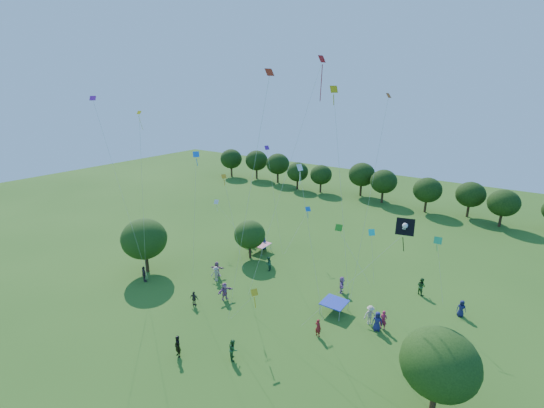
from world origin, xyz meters
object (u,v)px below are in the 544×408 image
Objects in this scene: tent_red_stripe at (260,244)px; man_in_black at (178,346)px; near_tree_east at (440,363)px; red_high_kite at (306,113)px; tent_blue at (334,302)px; near_tree_north at (250,235)px; near_tree_west at (144,239)px; pirate_kite at (403,228)px.

man_in_black is at bearing -71.68° from tent_red_stripe.
red_high_kite is at bearing 154.86° from near_tree_east.
near_tree_north is at bearing 161.59° from tent_blue.
near_tree_west is 14.41m from tent_red_stripe.
tent_blue is (13.86, -4.61, -2.11)m from near_tree_north.
tent_red_stripe is at bearing 153.91° from tent_blue.
red_high_kite is at bearing -33.92° from tent_red_stripe.
near_tree_east is 20.97m from red_high_kite.
near_tree_west is at bearing -127.69° from near_tree_north.
near_tree_west is at bearing -166.52° from tent_blue.
tent_blue is at bearing 157.26° from pirate_kite.
red_high_kite is (17.86, 4.95, 14.26)m from near_tree_west.
tent_blue is 11.77m from pirate_kite.
near_tree_west is 2.92× the size of tent_blue.
tent_red_stripe is 1.20× the size of man_in_black.
near_tree_east is at bearing -29.10° from tent_red_stripe.
tent_red_stripe is at bearing 120.38° from man_in_black.
man_in_black is (6.38, -17.22, -2.23)m from near_tree_north.
near_tree_west is at bearing 177.26° from near_tree_east.
tent_blue is at bearing 71.42° from man_in_black.
tent_red_stripe is 20.46m from man_in_black.
man_in_black is at bearing -28.30° from near_tree_west.
man_in_black is 21.79m from red_high_kite.
man_in_black is 0.18× the size of pirate_kite.
tent_red_stripe is at bearing 91.19° from near_tree_north.
near_tree_east is 3.35× the size of man_in_black.
near_tree_north is 18.50m from man_in_black.
near_tree_north is at bearing 160.24° from pirate_kite.
tent_blue is at bearing 2.81° from red_high_kite.
pirate_kite reaches higher than near_tree_west.
near_tree_north is 2.23× the size of tent_red_stripe.
pirate_kite is (20.02, -9.37, 9.72)m from tent_red_stripe.
near_tree_west reaches higher than near_tree_north.
pirate_kite is 12.51m from red_high_kite.
man_in_black is at bearing -120.64° from tent_blue.
tent_blue is (21.38, 5.12, -3.07)m from near_tree_west.
pirate_kite is (19.97, -7.18, 7.61)m from near_tree_north.
near_tree_north is at bearing 154.99° from near_tree_east.
near_tree_north reaches higher than man_in_black.
tent_blue is (-10.26, 6.64, -2.91)m from near_tree_east.
near_tree_east is at bearing -2.74° from near_tree_west.
tent_red_stripe is 15.48m from tent_blue.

